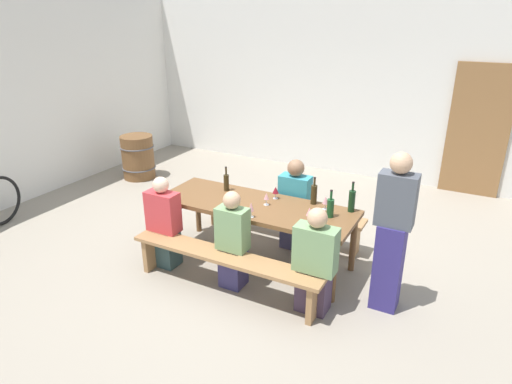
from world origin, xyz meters
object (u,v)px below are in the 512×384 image
at_px(wine_bottle_1, 226,182).
at_px(wine_bottle_0, 330,207).
at_px(bench_far, 281,212).
at_px(seated_guest_near_1, 233,242).
at_px(wine_glass_0, 310,212).
at_px(standing_host, 392,236).
at_px(wine_glass_1, 266,197).
at_px(seated_guest_near_0, 164,225).
at_px(wine_bottle_3, 314,194).
at_px(wine_barrel, 138,157).
at_px(seated_guest_far_0, 295,206).
at_px(wine_glass_3, 276,190).
at_px(wooden_door, 478,131).
at_px(seated_guest_near_2, 315,264).
at_px(wine_glass_2, 325,201).
at_px(bench_near, 224,262).
at_px(wine_bottle_2, 352,200).
at_px(wine_glass_4, 251,207).
at_px(tasting_table, 256,210).

bearing_deg(wine_bottle_1, wine_bottle_0, -5.59).
relative_size(bench_far, seated_guest_near_1, 1.99).
distance_m(wine_glass_0, standing_host, 0.86).
distance_m(wine_glass_1, seated_guest_near_0, 1.22).
relative_size(wine_bottle_3, wine_barrel, 0.42).
distance_m(seated_guest_near_1, seated_guest_far_0, 1.14).
relative_size(wine_bottle_0, standing_host, 0.19).
distance_m(wine_glass_1, standing_host, 1.46).
xyz_separation_m(wine_bottle_3, wine_glass_3, (-0.45, -0.07, -0.02)).
xyz_separation_m(wine_glass_1, standing_host, (1.45, -0.20, -0.05)).
height_order(bench_far, wine_glass_3, wine_glass_3).
distance_m(wooden_door, seated_guest_near_1, 4.65).
distance_m(wooden_door, seated_guest_near_2, 4.33).
height_order(bench_far, wine_glass_2, wine_glass_2).
relative_size(wine_bottle_0, seated_guest_near_0, 0.28).
distance_m(bench_near, seated_guest_near_1, 0.22).
relative_size(wine_bottle_1, wine_bottle_2, 0.89).
height_order(wooden_door, bench_far, wooden_door).
relative_size(wine_bottle_2, standing_host, 0.21).
height_order(bench_far, seated_guest_near_1, seated_guest_near_1).
bearing_deg(bench_far, wooden_door, 54.38).
bearing_deg(wine_glass_4, wine_glass_3, 89.29).
bearing_deg(seated_guest_far_0, seated_guest_near_0, -46.03).
bearing_deg(wine_glass_4, wine_glass_1, 90.65).
bearing_deg(wine_bottle_3, wine_glass_3, -171.19).
height_order(wooden_door, seated_guest_near_1, wooden_door).
bearing_deg(bench_near, bench_far, 90.00).
height_order(wine_glass_0, wine_glass_2, wine_glass_0).
bearing_deg(bench_near, seated_guest_far_0, 78.92).
xyz_separation_m(wine_bottle_2, seated_guest_near_1, (-1.01, -0.87, -0.36)).
distance_m(wine_bottle_3, seated_guest_near_1, 1.10).
height_order(wine_glass_3, seated_guest_near_2, seated_guest_near_2).
distance_m(wine_bottle_3, wine_glass_1, 0.55).
bearing_deg(wooden_door, wine_bottle_2, -107.71).
bearing_deg(seated_guest_near_2, wine_barrel, 62.64).
relative_size(wooden_door, wine_bottle_0, 6.74).
relative_size(wine_glass_2, wine_glass_4, 0.92).
bearing_deg(wine_glass_3, seated_guest_near_1, -97.83).
relative_size(bench_near, wine_barrel, 2.84).
xyz_separation_m(wooden_door, seated_guest_near_0, (-2.97, -4.14, -0.53)).
bearing_deg(wine_bottle_3, seated_guest_near_0, -149.34).
bearing_deg(wine_bottle_3, seated_guest_far_0, 144.82).
bearing_deg(bench_far, standing_host, -28.97).
bearing_deg(standing_host, wine_glass_4, 6.84).
bearing_deg(seated_guest_near_0, wine_glass_3, -51.89).
xyz_separation_m(wooden_door, wine_glass_2, (-1.32, -3.36, -0.19)).
distance_m(tasting_table, seated_guest_near_1, 0.58).
relative_size(wine_bottle_1, seated_guest_near_1, 0.28).
height_order(wooden_door, wine_bottle_0, wooden_door).
bearing_deg(wine_bottle_0, wine_bottle_1, 174.41).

